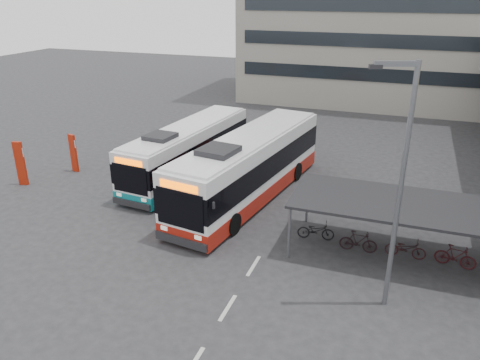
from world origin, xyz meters
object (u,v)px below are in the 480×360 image
(bus_main, at_px, (250,167))
(pedestrian, at_px, (162,198))
(bus_teal, at_px, (189,151))
(lamp_post, at_px, (399,178))

(bus_main, xyz_separation_m, pedestrian, (-3.68, -3.34, -1.02))
(bus_teal, height_order, lamp_post, lamp_post)
(bus_teal, bearing_deg, pedestrian, -73.49)
(bus_teal, xyz_separation_m, lamp_post, (12.48, -9.42, 3.51))
(bus_main, bearing_deg, bus_teal, 165.61)
(pedestrian, height_order, lamp_post, lamp_post)
(bus_main, relative_size, bus_teal, 1.14)
(bus_teal, distance_m, lamp_post, 16.03)
(bus_main, height_order, bus_teal, bus_main)
(bus_teal, relative_size, pedestrian, 7.52)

